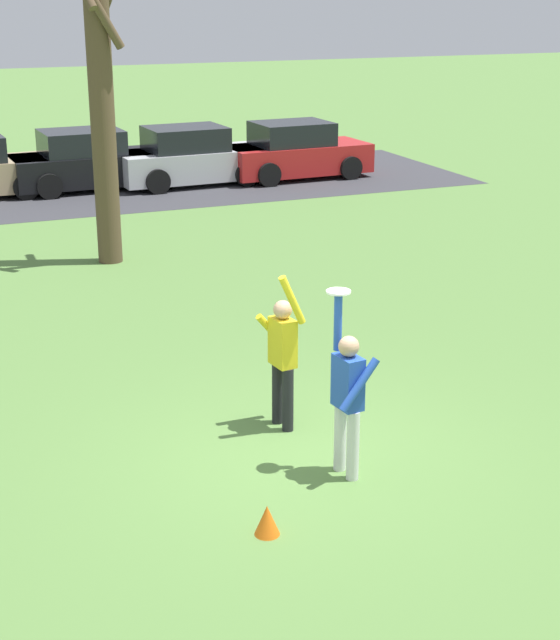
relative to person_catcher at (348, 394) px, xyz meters
The scene contains 10 objects.
ground_plane 1.16m from the person_catcher, 114.13° to the left, with size 120.00×120.00×0.00m, color #567F3D.
person_catcher is the anchor object (origin of this frame).
person_defender 1.45m from the person_catcher, 97.13° to the left, with size 0.49×0.58×2.04m.
frisbee_disc 1.13m from the person_catcher, 97.13° to the left, with size 0.27×0.27×0.02m, color white.
parked_car_black 17.46m from the person_catcher, 87.77° to the left, with size 4.17×2.18×1.59m.
parked_car_silver 17.38m from the person_catcher, 78.56° to the left, with size 4.17×2.18×1.59m.
parked_car_red 18.07m from the person_catcher, 68.81° to the left, with size 4.17×2.18×1.59m.
parking_strip 17.26m from the person_catcher, 93.75° to the left, with size 24.64×6.40×0.01m, color #38383D.
bare_tree_tall 10.18m from the person_catcher, 92.43° to the left, with size 1.42×1.41×6.25m.
field_cone_orange 1.75m from the person_catcher, 146.35° to the right, with size 0.26×0.26×0.32m, color orange.
Camera 1 is at (-4.15, -9.43, 5.20)m, focal length 54.89 mm.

